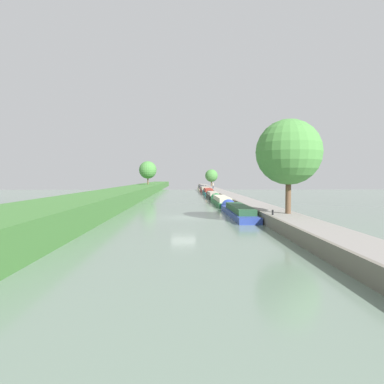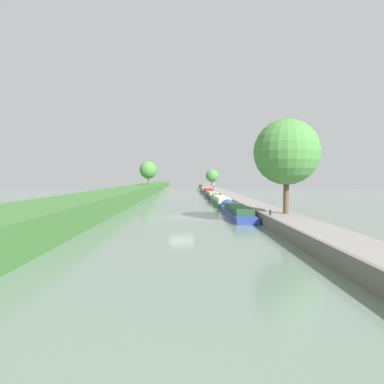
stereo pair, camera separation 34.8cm
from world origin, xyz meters
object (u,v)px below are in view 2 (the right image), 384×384
object	(u,v)px
person_walking	(214,185)
narrowboat_black	(212,195)
narrowboat_cream	(202,188)
mooring_bollard_far	(206,186)
narrowboat_blue	(236,211)
narrowboat_green	(220,201)
narrowboat_teal	(208,192)
mooring_bollard_near	(270,212)
narrowboat_maroon	(205,190)

from	to	relation	value
person_walking	narrowboat_black	bearing A→B (deg)	-95.23
narrowboat_cream	mooring_bollard_far	distance (m)	7.50
narrowboat_blue	narrowboat_green	world-z (taller)	narrowboat_green
narrowboat_teal	mooring_bollard_near	world-z (taller)	narrowboat_teal
mooring_bollard_far	narrowboat_black	bearing A→B (deg)	-92.17
person_walking	mooring_bollard_far	size ratio (longest dim) A/B	3.69
narrowboat_maroon	narrowboat_cream	size ratio (longest dim) A/B	0.85
narrowboat_green	narrowboat_maroon	xyz separation A→B (m)	(0.02, 43.48, 0.08)
narrowboat_black	narrowboat_blue	bearing A→B (deg)	-89.67
narrowboat_maroon	narrowboat_green	bearing A→B (deg)	-90.02
narrowboat_teal	mooring_bollard_near	distance (m)	53.91
narrowboat_green	narrowboat_cream	world-z (taller)	narrowboat_cream
narrowboat_black	narrowboat_teal	bearing A→B (deg)	89.64
mooring_bollard_far	narrowboat_green	bearing A→B (deg)	-91.61
narrowboat_teal	narrowboat_cream	world-z (taller)	narrowboat_teal
narrowboat_teal	narrowboat_maroon	world-z (taller)	narrowboat_teal
narrowboat_teal	person_walking	size ratio (longest dim) A/B	8.12
narrowboat_maroon	person_walking	bearing A→B (deg)	26.13
narrowboat_black	narrowboat_cream	xyz separation A→B (m)	(-0.02, 43.52, 0.06)
mooring_bollard_near	person_walking	bearing A→B (deg)	89.33
mooring_bollard_near	narrowboat_green	bearing A→B (deg)	94.35
narrowboat_cream	person_walking	distance (m)	13.99
narrowboat_black	narrowboat_green	bearing A→B (deg)	-89.70
narrowboat_green	person_walking	world-z (taller)	person_walking
narrowboat_blue	narrowboat_black	distance (m)	30.80
narrowboat_green	narrowboat_black	size ratio (longest dim) A/B	1.25
narrowboat_green	narrowboat_black	distance (m)	14.93
narrowboat_teal	narrowboat_cream	distance (m)	28.82
narrowboat_blue	narrowboat_black	xyz separation A→B (m)	(-0.18, 30.80, 0.05)
narrowboat_maroon	mooring_bollard_far	distance (m)	22.26
narrowboat_cream	mooring_bollard_near	xyz separation A→B (m)	(1.94, -82.69, 0.59)
narrowboat_cream	narrowboat_teal	bearing A→B (deg)	-89.78
narrowboat_teal	mooring_bollard_far	bearing A→B (deg)	87.09
narrowboat_black	mooring_bollard_far	size ratio (longest dim) A/B	28.66
narrowboat_teal	narrowboat_maroon	bearing A→B (deg)	89.99
narrowboat_blue	narrowboat_cream	world-z (taller)	narrowboat_cream
narrowboat_maroon	narrowboat_teal	bearing A→B (deg)	-90.01
narrowboat_teal	mooring_bollard_far	xyz separation A→B (m)	(1.83, 36.03, 0.56)
narrowboat_teal	mooring_bollard_near	size ratio (longest dim) A/B	29.95
narrowboat_cream	mooring_bollard_far	bearing A→B (deg)	74.94
narrowboat_cream	mooring_bollard_near	distance (m)	82.72
narrowboat_cream	person_walking	world-z (taller)	person_walking
narrowboat_black	narrowboat_maroon	distance (m)	28.56
narrowboat_maroon	person_walking	xyz separation A→B (m)	(2.64, 1.29, 1.23)
narrowboat_green	mooring_bollard_far	xyz separation A→B (m)	(1.85, 65.66, 0.66)
narrowboat_blue	narrowboat_teal	distance (m)	45.49
mooring_bollard_near	narrowboat_cream	bearing A→B (deg)	91.35
narrowboat_blue	narrowboat_maroon	distance (m)	59.35
mooring_bollard_near	mooring_bollard_far	bearing A→B (deg)	90.00
narrowboat_black	narrowboat_teal	xyz separation A→B (m)	(0.09, 14.70, 0.08)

